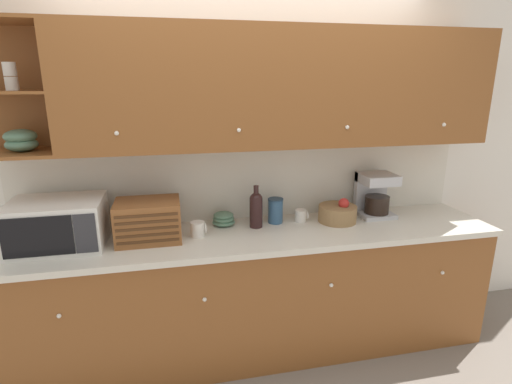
{
  "coord_description": "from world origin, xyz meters",
  "views": [
    {
      "loc": [
        -0.56,
        -2.76,
        1.89
      ],
      "look_at": [
        0.0,
        -0.22,
        1.15
      ],
      "focal_mm": 28.0,
      "sensor_mm": 36.0,
      "label": 1
    }
  ],
  "objects": [
    {
      "name": "counter_unit",
      "position": [
        -0.0,
        -0.31,
        0.45
      ],
      "size": [
        3.25,
        0.65,
        0.9
      ],
      "color": "brown",
      "rests_on": "ground_plane"
    },
    {
      "name": "coffee_maker",
      "position": [
        0.92,
        -0.16,
        1.06
      ],
      "size": [
        0.25,
        0.24,
        0.32
      ],
      "color": "#B7B7BC",
      "rests_on": "counter_unit"
    },
    {
      "name": "wine_bottle",
      "position": [
        -0.0,
        -0.22,
        1.04
      ],
      "size": [
        0.09,
        0.09,
        0.3
      ],
      "color": "black",
      "rests_on": "counter_unit"
    },
    {
      "name": "storage_canister",
      "position": [
        0.15,
        -0.16,
        0.99
      ],
      "size": [
        0.11,
        0.11,
        0.18
      ],
      "color": "#33567A",
      "rests_on": "counter_unit"
    },
    {
      "name": "bread_box",
      "position": [
        -0.71,
        -0.3,
        1.03
      ],
      "size": [
        0.4,
        0.3,
        0.26
      ],
      "color": "brown",
      "rests_on": "counter_unit"
    },
    {
      "name": "backsplash_panel",
      "position": [
        0.0,
        -0.01,
        1.18
      ],
      "size": [
        3.23,
        0.01,
        0.56
      ],
      "color": "silver",
      "rests_on": "counter_unit"
    },
    {
      "name": "microwave",
      "position": [
        -1.24,
        -0.29,
        1.05
      ],
      "size": [
        0.54,
        0.42,
        0.29
      ],
      "color": "silver",
      "rests_on": "counter_unit"
    },
    {
      "name": "bowl_stack_on_counter",
      "position": [
        -0.21,
        -0.13,
        0.95
      ],
      "size": [
        0.16,
        0.16,
        0.09
      ],
      "color": "slate",
      "rests_on": "counter_unit"
    },
    {
      "name": "mug",
      "position": [
        -0.41,
        -0.31,
        0.95
      ],
      "size": [
        0.1,
        0.09,
        0.1
      ],
      "color": "silver",
      "rests_on": "counter_unit"
    },
    {
      "name": "ground_plane",
      "position": [
        0.0,
        0.0,
        0.0
      ],
      "size": [
        24.0,
        24.0,
        0.0
      ],
      "primitive_type": "plane",
      "color": "slate"
    },
    {
      "name": "wall_back",
      "position": [
        0.0,
        0.03,
        1.3
      ],
      "size": [
        5.63,
        0.06,
        2.6
      ],
      "color": "white",
      "rests_on": "ground_plane"
    },
    {
      "name": "fruit_basket",
      "position": [
        0.6,
        -0.24,
        0.96
      ],
      "size": [
        0.27,
        0.27,
        0.18
      ],
      "color": "#937047",
      "rests_on": "counter_unit"
    },
    {
      "name": "upper_cabinets",
      "position": [
        0.17,
        -0.19,
        1.83
      ],
      "size": [
        3.23,
        0.39,
        0.75
      ],
      "color": "brown",
      "rests_on": "backsplash_panel"
    },
    {
      "name": "mug_blue_second",
      "position": [
        0.34,
        -0.18,
        0.94
      ],
      "size": [
        0.09,
        0.08,
        0.09
      ],
      "color": "silver",
      "rests_on": "counter_unit"
    }
  ]
}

